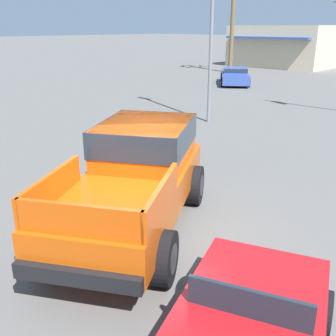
% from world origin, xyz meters
% --- Properties ---
extents(ground_plane, '(320.00, 320.00, 0.00)m').
position_xyz_m(ground_plane, '(0.00, 0.00, 0.00)').
color(ground_plane, '#5B5956').
extents(orange_pickup_truck, '(4.33, 5.47, 1.99)m').
position_xyz_m(orange_pickup_truck, '(-0.46, 0.18, 1.13)').
color(orange_pickup_truck, '#CC4C0C').
rests_on(orange_pickup_truck, ground_plane).
extents(parked_car_blue, '(4.18, 4.70, 1.17)m').
position_xyz_m(parked_car_blue, '(-11.07, 18.95, 0.61)').
color(parked_car_blue, '#334C9E').
rests_on(parked_car_blue, ground_plane).
extents(storefront_building, '(9.66, 6.49, 3.97)m').
position_xyz_m(storefront_building, '(-15.24, 33.09, 1.99)').
color(storefront_building, beige).
rests_on(storefront_building, ground_plane).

